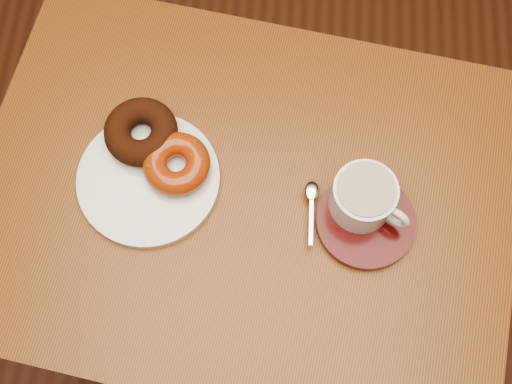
# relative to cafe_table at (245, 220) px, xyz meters

# --- Properties ---
(ground) EXTENTS (6.00, 6.00, 0.00)m
(ground) POSITION_rel_cafe_table_xyz_m (-0.04, 0.11, -0.67)
(ground) COLOR #53291A
(ground) RESTS_ON ground
(cafe_table) EXTENTS (0.94, 0.76, 0.80)m
(cafe_table) POSITION_rel_cafe_table_xyz_m (0.00, 0.00, 0.00)
(cafe_table) COLOR brown
(cafe_table) RESTS_ON ground
(donut_plate) EXTENTS (0.26, 0.26, 0.01)m
(donut_plate) POSITION_rel_cafe_table_xyz_m (-0.15, 0.01, 0.13)
(donut_plate) COLOR silver
(donut_plate) RESTS_ON cafe_table
(donut_cinnamon) EXTENTS (0.12, 0.12, 0.04)m
(donut_cinnamon) POSITION_rel_cafe_table_xyz_m (-0.17, 0.08, 0.16)
(donut_cinnamon) COLOR black
(donut_cinnamon) RESTS_ON donut_plate
(donut_caramel) EXTENTS (0.11, 0.11, 0.04)m
(donut_caramel) POSITION_rel_cafe_table_xyz_m (-0.10, 0.03, 0.16)
(donut_caramel) COLOR #973710
(donut_caramel) RESTS_ON donut_plate
(saucer) EXTENTS (0.17, 0.17, 0.02)m
(saucer) POSITION_rel_cafe_table_xyz_m (0.19, -0.03, 0.14)
(saucer) COLOR #3D0808
(saucer) RESTS_ON cafe_table
(coffee_cup) EXTENTS (0.12, 0.10, 0.07)m
(coffee_cup) POSITION_rel_cafe_table_xyz_m (0.18, -0.01, 0.18)
(coffee_cup) COLOR silver
(coffee_cup) RESTS_ON saucer
(teaspoon) EXTENTS (0.02, 0.10, 0.01)m
(teaspoon) POSITION_rel_cafe_table_xyz_m (0.11, -0.00, 0.15)
(teaspoon) COLOR silver
(teaspoon) RESTS_ON saucer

